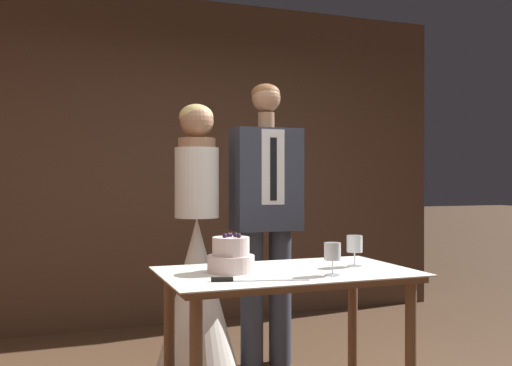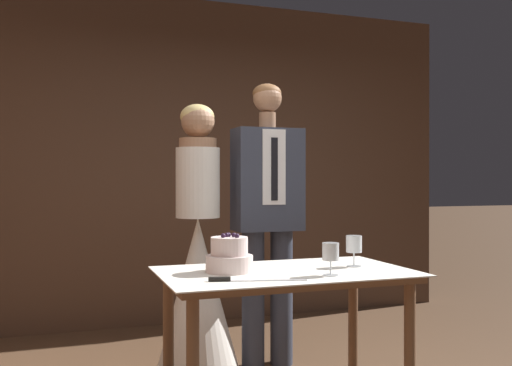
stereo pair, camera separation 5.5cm
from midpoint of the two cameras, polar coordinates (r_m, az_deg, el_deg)
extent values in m
cube|color=#513828|center=(5.03, -6.81, 2.21)|extent=(4.80, 0.12, 2.80)
cylinder|color=brown|center=(3.00, 14.70, -16.46)|extent=(0.06, 0.06, 0.74)
cylinder|color=brown|center=(3.10, -9.19, -15.91)|extent=(0.06, 0.06, 0.74)
cylinder|color=brown|center=(3.46, 9.18, -14.17)|extent=(0.06, 0.06, 0.74)
cube|color=brown|center=(2.90, 2.54, -9.21)|extent=(1.20, 0.68, 0.03)
cube|color=white|center=(2.90, 2.54, -8.81)|extent=(1.26, 0.74, 0.01)
cylinder|color=beige|center=(2.85, -3.09, -8.06)|extent=(0.23, 0.23, 0.08)
cylinder|color=beige|center=(2.84, -3.09, -6.33)|extent=(0.18, 0.18, 0.09)
sphere|color=#2D1933|center=(2.84, -2.63, -5.22)|extent=(0.02, 0.02, 0.02)
sphere|color=#2D1933|center=(2.85, -3.16, -5.19)|extent=(0.02, 0.02, 0.02)
sphere|color=#2D1933|center=(2.84, -3.36, -5.22)|extent=(0.02, 0.02, 0.02)
sphere|color=#2D1933|center=(2.80, -3.70, -5.29)|extent=(0.02, 0.02, 0.02)
sphere|color=#2D1933|center=(2.80, -2.30, -5.30)|extent=(0.02, 0.02, 0.02)
cube|color=silver|center=(2.61, 0.97, -9.71)|extent=(0.34, 0.11, 0.00)
cylinder|color=black|center=(2.59, -4.02, -9.57)|extent=(0.10, 0.05, 0.02)
cylinder|color=silver|center=(2.78, 7.08, -9.10)|extent=(0.08, 0.08, 0.00)
cylinder|color=silver|center=(2.77, 7.08, -8.36)|extent=(0.01, 0.01, 0.07)
cylinder|color=silver|center=(2.76, 7.08, -6.80)|extent=(0.08, 0.08, 0.08)
cylinder|color=silver|center=(3.08, 9.32, -8.18)|extent=(0.08, 0.08, 0.00)
cylinder|color=silver|center=(3.07, 9.32, -7.49)|extent=(0.01, 0.01, 0.07)
cylinder|color=silver|center=(3.06, 9.32, -6.01)|extent=(0.08, 0.08, 0.09)
cone|color=white|center=(3.71, -6.36, -11.14)|extent=(0.54, 0.54, 0.99)
cylinder|color=white|center=(3.64, -6.37, 0.03)|extent=(0.28, 0.28, 0.45)
cylinder|color=#A37556|center=(3.65, -6.37, 4.00)|extent=(0.24, 0.24, 0.06)
sphere|color=#A37556|center=(3.66, -6.37, 6.14)|extent=(0.21, 0.21, 0.21)
ellipsoid|color=#D6B770|center=(3.68, -6.43, 6.61)|extent=(0.22, 0.22, 0.16)
cylinder|color=#333847|center=(3.83, -0.83, -11.51)|extent=(0.15, 0.15, 0.90)
cylinder|color=#333847|center=(3.90, 2.02, -11.30)|extent=(0.15, 0.15, 0.90)
cube|color=#333847|center=(3.78, 0.60, 0.35)|extent=(0.45, 0.24, 0.67)
cube|color=white|center=(3.67, 1.29, 1.61)|extent=(0.16, 0.01, 0.49)
cube|color=black|center=(3.66, 1.33, 1.40)|extent=(0.04, 0.01, 0.40)
cylinder|color=#A37556|center=(3.80, 0.60, 6.25)|extent=(0.11, 0.11, 0.11)
sphere|color=#A37556|center=(3.82, 0.61, 8.48)|extent=(0.19, 0.19, 0.19)
ellipsoid|color=brown|center=(3.83, 0.55, 8.96)|extent=(0.19, 0.19, 0.12)
camera|label=1|loc=(0.03, -90.48, 0.00)|focal=40.00mm
camera|label=2|loc=(0.03, 89.52, 0.00)|focal=40.00mm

